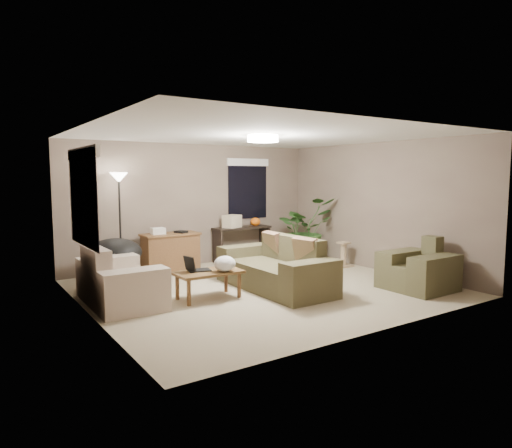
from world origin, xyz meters
TOP-DOWN VIEW (x-y plane):
  - room_shell at (0.00, 0.00)m, footprint 5.50×5.50m
  - main_sofa at (0.19, -0.13)m, footprint 0.95×2.20m
  - throw_pillows at (0.44, -0.13)m, footprint 0.30×1.38m
  - loveseat at (-2.26, 0.41)m, footprint 0.90×1.60m
  - armchair at (2.08, -1.47)m, footprint 0.95×1.00m
  - coffee_table at (-1.04, -0.07)m, footprint 1.00×0.55m
  - laptop at (-1.21, 0.03)m, footprint 0.40×0.30m
  - plastic_bag at (-0.84, -0.22)m, footprint 0.42×0.40m
  - desk at (-0.73, 2.07)m, footprint 1.10×0.50m
  - desk_papers at (-0.89, 2.06)m, footprint 0.71×0.30m
  - console_table at (1.00, 2.26)m, footprint 1.30×0.40m
  - pumpkin at (1.35, 2.26)m, footprint 0.28×0.28m
  - cardboard_box at (0.75, 2.26)m, footprint 0.43×0.38m
  - papasan_chair at (-1.95, 1.58)m, footprint 1.19×1.19m
  - floor_lamp at (-1.69, 2.11)m, footprint 0.32×0.32m
  - ceiling_fixture at (0.00, 0.00)m, footprint 0.50×0.50m
  - houseplant at (2.16, 1.55)m, footprint 1.25×1.39m
  - cat_scratching_post at (2.42, 0.60)m, footprint 0.32×0.32m
  - window_left at (-2.73, 0.30)m, footprint 0.05×1.56m
  - window_back at (1.30, 2.48)m, footprint 1.06×0.05m

SIDE VIEW (x-z plane):
  - cat_scratching_post at x=2.42m, z-range -0.04..0.46m
  - main_sofa at x=0.19m, z-range -0.13..0.72m
  - loveseat at x=-2.26m, z-range -0.13..0.72m
  - armchair at x=2.08m, z-range -0.13..0.72m
  - coffee_table at x=-1.04m, z-range 0.15..0.57m
  - desk at x=-0.73m, z-range 0.00..0.75m
  - console_table at x=1.00m, z-range 0.06..0.81m
  - papasan_chair at x=-1.95m, z-range 0.07..0.86m
  - laptop at x=-1.21m, z-range 0.36..0.60m
  - plastic_bag at x=-0.84m, z-range 0.42..0.65m
  - houseplant at x=2.16m, z-range 0.00..1.08m
  - throw_pillows at x=0.44m, z-range 0.42..0.88m
  - desk_papers at x=-0.89m, z-range 0.74..0.86m
  - pumpkin at x=1.35m, z-range 0.75..0.93m
  - cardboard_box at x=0.75m, z-range 0.75..1.02m
  - room_shell at x=0.00m, z-range -1.50..4.00m
  - floor_lamp at x=-1.69m, z-range 0.64..2.55m
  - window_left at x=-2.73m, z-range 1.12..2.45m
  - window_back at x=1.30m, z-range 1.12..2.45m
  - ceiling_fixture at x=0.00m, z-range 2.39..2.49m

